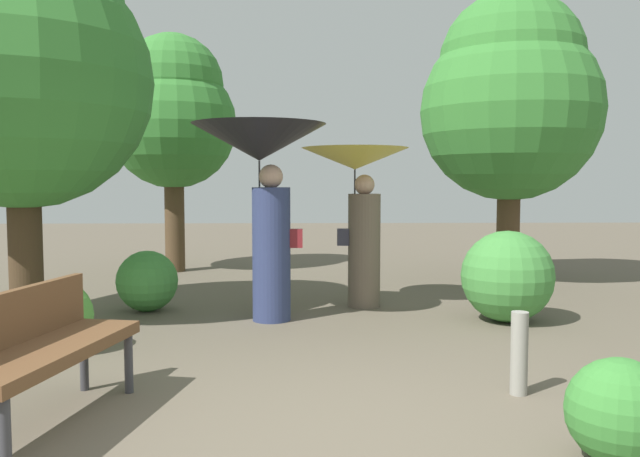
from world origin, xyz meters
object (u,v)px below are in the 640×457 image
(park_bench, at_px, (37,343))
(person_left, at_px, (262,169))
(tree_near_left, at_px, (19,57))
(path_marker_post, at_px, (519,353))
(person_right, at_px, (358,189))
(tree_near_right, at_px, (511,96))
(tree_mid_left, at_px, (173,113))

(park_bench, bearing_deg, person_left, -10.41)
(tree_near_left, bearing_deg, path_marker_post, -28.66)
(person_right, xyz_separation_m, park_bench, (-2.26, -3.74, -0.89))
(person_left, height_order, tree_near_right, tree_near_right)
(tree_near_left, relative_size, tree_mid_left, 1.10)
(person_left, height_order, tree_mid_left, tree_mid_left)
(path_marker_post, bearing_deg, tree_mid_left, 119.74)
(person_left, distance_m, park_bench, 3.39)
(tree_near_right, distance_m, path_marker_post, 5.84)
(person_right, relative_size, tree_near_left, 0.44)
(tree_near_left, bearing_deg, tree_mid_left, 78.96)
(person_left, bearing_deg, tree_mid_left, 22.33)
(park_bench, height_order, tree_mid_left, tree_mid_left)
(person_right, bearing_deg, path_marker_post, -166.59)
(tree_near_right, relative_size, tree_mid_left, 1.09)
(park_bench, xyz_separation_m, tree_near_right, (4.66, 5.56, 2.23))
(tree_near_right, height_order, tree_mid_left, tree_near_right)
(park_bench, distance_m, tree_near_right, 7.59)
(tree_near_left, height_order, tree_mid_left, tree_near_left)
(person_left, distance_m, person_right, 1.34)
(tree_near_left, relative_size, tree_near_right, 1.01)
(person_left, height_order, person_right, person_left)
(person_left, height_order, path_marker_post, person_left)
(tree_mid_left, xyz_separation_m, path_marker_post, (3.64, -6.38, -2.34))
(tree_mid_left, bearing_deg, person_left, -66.33)
(person_left, relative_size, park_bench, 1.34)
(person_left, height_order, tree_near_left, tree_near_left)
(park_bench, bearing_deg, tree_mid_left, 15.57)
(tree_near_left, xyz_separation_m, path_marker_post, (4.42, -2.41, -2.47))
(tree_near_right, bearing_deg, tree_near_left, -156.02)
(tree_near_right, bearing_deg, person_right, -142.66)
(person_right, relative_size, tree_near_right, 0.44)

